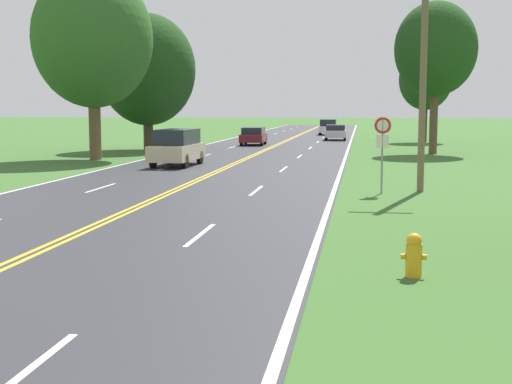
% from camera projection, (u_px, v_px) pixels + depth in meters
% --- Properties ---
extents(fire_hydrant, '(0.45, 0.29, 0.79)m').
position_uv_depth(fire_hydrant, '(414.00, 255.00, 12.62)').
color(fire_hydrant, gold).
rests_on(fire_hydrant, ground).
extents(traffic_sign, '(0.60, 0.10, 2.67)m').
position_uv_depth(traffic_sign, '(383.00, 136.00, 24.54)').
color(traffic_sign, gray).
rests_on(traffic_sign, ground).
extents(utility_pole_midground, '(1.80, 0.24, 8.46)m').
position_uv_depth(utility_pole_midground, '(423.00, 67.00, 24.85)').
color(utility_pole_midground, brown).
rests_on(utility_pole_midground, ground).
extents(tree_left_verge, '(6.78, 6.78, 10.75)m').
position_uv_depth(tree_left_verge, '(93.00, 39.00, 40.11)').
color(tree_left_verge, brown).
rests_on(tree_left_verge, ground).
extents(tree_behind_sign, '(6.69, 6.69, 9.42)m').
position_uv_depth(tree_behind_sign, '(147.00, 70.00, 49.25)').
color(tree_behind_sign, '#473828').
rests_on(tree_behind_sign, ground).
extents(tree_mid_treeline, '(5.20, 5.20, 9.67)m').
position_uv_depth(tree_mid_treeline, '(436.00, 49.00, 45.21)').
color(tree_mid_treeline, brown).
rests_on(tree_mid_treeline, ground).
extents(tree_far_back, '(4.47, 4.47, 7.88)m').
position_uv_depth(tree_far_back, '(426.00, 80.00, 60.23)').
color(tree_far_back, '#473828').
rests_on(tree_far_back, ground).
extents(car_champagne_suv_approaching, '(1.99, 4.63, 1.88)m').
position_uv_depth(car_champagne_suv_approaching, '(177.00, 147.00, 36.26)').
color(car_champagne_suv_approaching, black).
rests_on(car_champagne_suv_approaching, ground).
extents(car_maroon_hatchback_mid_near, '(1.94, 4.14, 1.41)m').
position_uv_depth(car_maroon_hatchback_mid_near, '(253.00, 136.00, 56.18)').
color(car_maroon_hatchback_mid_near, black).
rests_on(car_maroon_hatchback_mid_near, ground).
extents(car_silver_hatchback_mid_far, '(1.98, 4.15, 1.39)m').
position_uv_depth(car_silver_hatchback_mid_far, '(336.00, 132.00, 64.50)').
color(car_silver_hatchback_mid_far, black).
rests_on(car_silver_hatchback_mid_far, ground).
extents(car_white_van_receding, '(2.00, 4.53, 1.67)m').
position_uv_depth(car_white_van_receding, '(328.00, 127.00, 76.81)').
color(car_white_van_receding, black).
rests_on(car_white_van_receding, ground).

